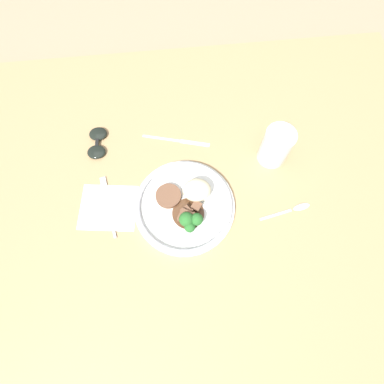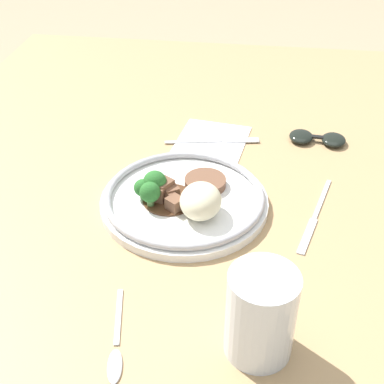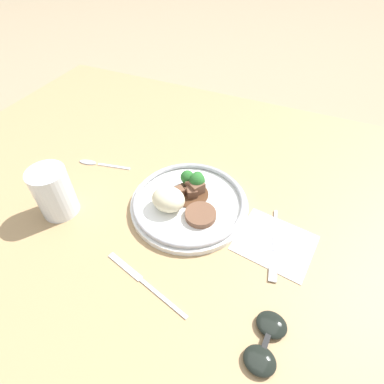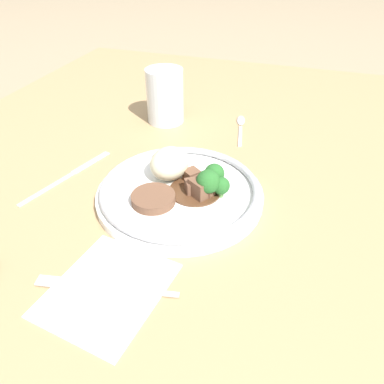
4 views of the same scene
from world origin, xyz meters
TOP-DOWN VIEW (x-y plane):
  - ground_plane at (0.00, 0.00)m, footprint 8.00×8.00m
  - dining_table at (0.00, 0.00)m, footprint 1.50×1.14m
  - napkin at (-0.22, 0.01)m, footprint 0.17×0.15m
  - plate at (-0.00, -0.01)m, footprint 0.27×0.27m
  - juice_glass at (0.26, 0.12)m, footprint 0.08×0.08m
  - fork at (-0.22, 0.03)m, footprint 0.05×0.18m
  - knife at (-0.00, 0.20)m, footprint 0.20×0.06m
  - spoon at (0.29, -0.05)m, footprint 0.15×0.04m
  - sunglasses at (-0.25, 0.21)m, footprint 0.06×0.11m

SIDE VIEW (x-z plane):
  - ground_plane at x=0.00m, z-range 0.00..0.00m
  - dining_table at x=0.00m, z-range 0.00..0.04m
  - napkin at x=-0.22m, z-range 0.04..0.04m
  - knife at x=0.00m, z-range 0.04..0.04m
  - spoon at x=0.29m, z-range 0.04..0.05m
  - fork at x=-0.22m, z-range 0.04..0.05m
  - sunglasses at x=-0.25m, z-range 0.04..0.06m
  - plate at x=0.00m, z-range 0.03..0.09m
  - juice_glass at x=0.26m, z-range 0.03..0.15m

